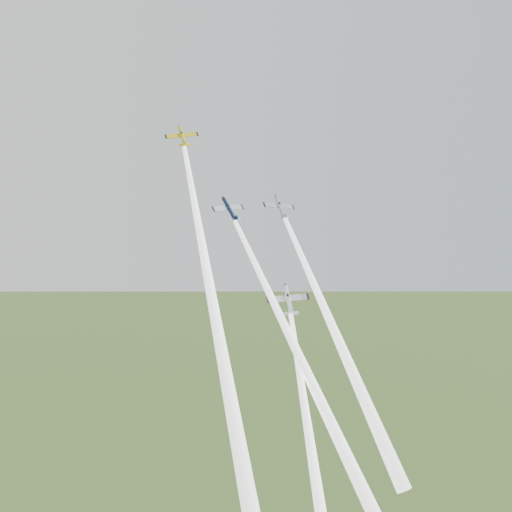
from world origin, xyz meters
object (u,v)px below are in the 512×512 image
(plane_yellow, at_px, (182,136))
(plane_silver_low, at_px, (289,300))
(plane_navy, at_px, (229,209))
(plane_silver_right, at_px, (280,207))

(plane_yellow, distance_m, plane_silver_low, 40.48)
(plane_yellow, xyz_separation_m, plane_navy, (9.76, -1.83, -15.06))
(plane_yellow, bearing_deg, plane_silver_low, -35.34)
(plane_navy, bearing_deg, plane_silver_right, -18.84)
(plane_silver_right, bearing_deg, plane_navy, 168.60)
(plane_yellow, distance_m, plane_silver_right, 25.88)
(plane_yellow, xyz_separation_m, plane_silver_low, (17.14, -15.10, -33.42))
(plane_yellow, height_order, plane_navy, plane_yellow)
(plane_navy, distance_m, plane_silver_right, 11.54)
(plane_silver_right, bearing_deg, plane_yellow, 165.99)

